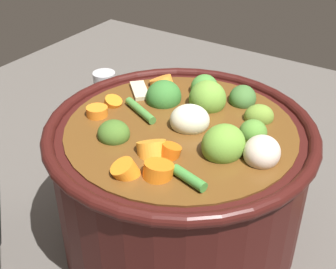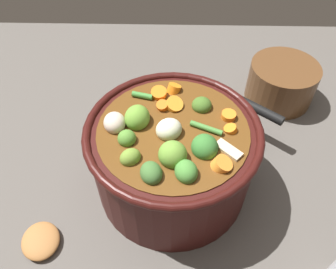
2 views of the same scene
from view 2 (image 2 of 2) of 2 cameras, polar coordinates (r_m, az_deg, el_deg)
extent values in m
plane|color=#514C47|center=(0.61, 0.67, -8.28)|extent=(1.10, 1.10, 0.00)
cylinder|color=#38110F|center=(0.55, 0.74, -4.22)|extent=(0.26, 0.26, 0.14)
torus|color=#38110F|center=(0.50, 0.81, 0.75)|extent=(0.27, 0.27, 0.01)
cylinder|color=brown|center=(0.55, 0.74, -3.87)|extent=(0.23, 0.23, 0.14)
ellipsoid|color=#36732E|center=(0.47, 6.26, -2.19)|extent=(0.05, 0.05, 0.04)
ellipsoid|color=#3F6C31|center=(0.44, -2.99, -6.67)|extent=(0.04, 0.04, 0.03)
ellipsoid|color=#478836|center=(0.44, 3.08, -6.43)|extent=(0.04, 0.04, 0.03)
ellipsoid|color=#538832|center=(0.48, -7.19, -0.67)|extent=(0.04, 0.04, 0.03)
ellipsoid|color=#426824|center=(0.53, 5.77, 5.01)|extent=(0.04, 0.04, 0.03)
ellipsoid|color=olive|center=(0.46, 0.65, -3.49)|extent=(0.06, 0.06, 0.04)
ellipsoid|color=#659833|center=(0.51, -5.40, 2.89)|extent=(0.05, 0.05, 0.04)
ellipsoid|color=olive|center=(0.46, -6.59, -3.96)|extent=(0.04, 0.04, 0.03)
cylinder|color=orange|center=(0.53, 1.13, 5.06)|extent=(0.04, 0.04, 0.03)
cylinder|color=orange|center=(0.55, -1.62, 6.93)|extent=(0.03, 0.03, 0.02)
cylinder|color=orange|center=(0.56, 0.55, 7.84)|extent=(0.03, 0.03, 0.02)
cylinder|color=orange|center=(0.52, 10.30, 3.06)|extent=(0.03, 0.03, 0.02)
cylinder|color=#DB5E11|center=(0.53, -0.97, 4.82)|extent=(0.03, 0.03, 0.02)
cylinder|color=orange|center=(0.51, 10.66, 1.04)|extent=(0.02, 0.02, 0.02)
cylinder|color=orange|center=(0.46, 9.14, -5.20)|extent=(0.03, 0.03, 0.03)
ellipsoid|color=beige|center=(0.49, 0.08, 0.88)|extent=(0.05, 0.05, 0.03)
ellipsoid|color=beige|center=(0.50, -9.26, 2.01)|extent=(0.04, 0.04, 0.03)
cylinder|color=#478338|center=(0.50, 6.53, 1.32)|extent=(0.05, 0.03, 0.01)
cylinder|color=#408737|center=(0.55, -4.51, 6.73)|extent=(0.04, 0.02, 0.01)
cube|color=beige|center=(0.48, 10.30, -2.58)|extent=(0.04, 0.04, 0.01)
ellipsoid|color=#A26937|center=(0.59, -21.17, -16.70)|extent=(0.08, 0.09, 0.02)
cylinder|color=brown|center=(0.78, 18.91, 8.47)|extent=(0.15, 0.15, 0.09)
cylinder|color=black|center=(0.66, 14.16, 4.81)|extent=(0.11, 0.10, 0.02)
camera|label=1|loc=(0.70, -18.74, 35.97)|focal=48.22mm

